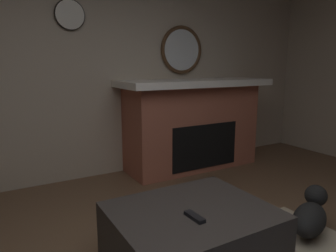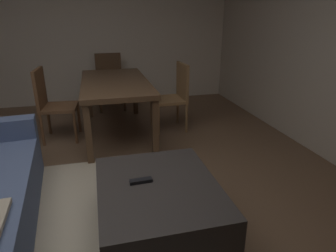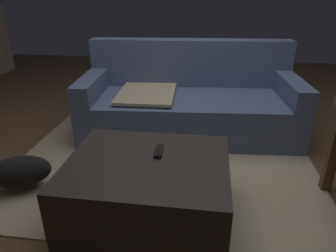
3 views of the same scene
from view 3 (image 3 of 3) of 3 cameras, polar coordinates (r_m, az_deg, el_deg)
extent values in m
plane|color=brown|center=(2.71, 3.71, -7.46)|extent=(8.71, 8.71, 0.00)
cube|color=tan|center=(2.73, -0.76, -6.97)|extent=(2.60, 2.00, 0.01)
cube|color=#4C5B7F|center=(3.23, 3.97, 2.22)|extent=(2.24, 1.13, 0.42)
cube|color=#4C5B7F|center=(3.46, 4.16, 11.70)|extent=(2.18, 0.37, 0.50)
cube|color=#4C5B7F|center=(3.30, 21.84, 6.68)|extent=(0.26, 0.97, 0.20)
cube|color=#4C5B7F|center=(3.27, -13.78, 7.59)|extent=(0.26, 0.97, 0.20)
cube|color=tan|center=(3.17, -3.83, 6.41)|extent=(0.60, 0.84, 0.03)
cube|color=#2D2826|center=(2.05, -3.72, -11.78)|extent=(1.02, 0.83, 0.44)
cube|color=black|center=(2.01, -1.73, -4.76)|extent=(0.06, 0.16, 0.02)
cube|color=#513823|center=(2.54, 28.51, -4.12)|extent=(0.07, 0.07, 0.68)
ellipsoid|color=black|center=(2.57, -25.87, -7.66)|extent=(0.51, 0.40, 0.24)
camera|label=1|loc=(3.26, 22.36, 21.58)|focal=33.46mm
camera|label=2|loc=(2.88, -41.89, 21.10)|focal=31.29mm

